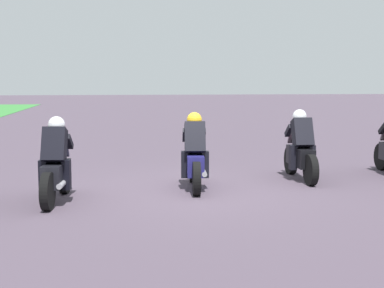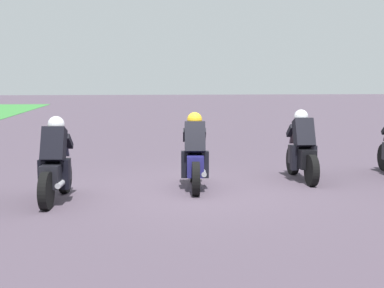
{
  "view_description": "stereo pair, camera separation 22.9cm",
  "coord_description": "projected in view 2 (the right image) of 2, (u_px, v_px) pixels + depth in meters",
  "views": [
    {
      "loc": [
        -10.9,
        1.26,
        2.2
      ],
      "look_at": [
        0.1,
        0.02,
        0.9
      ],
      "focal_mm": 53.41,
      "sensor_mm": 36.0,
      "label": 1
    },
    {
      "loc": [
        -10.92,
        1.03,
        2.2
      ],
      "look_at": [
        0.1,
        0.02,
        0.9
      ],
      "focal_mm": 53.41,
      "sensor_mm": 36.0,
      "label": 2
    }
  ],
  "objects": [
    {
      "name": "ground_plane",
      "position": [
        193.0,
        190.0,
        11.15
      ],
      "size": [
        120.0,
        120.0,
        0.0
      ],
      "primitive_type": "plane",
      "color": "#4E414F"
    },
    {
      "name": "rider_lane_c",
      "position": [
        195.0,
        157.0,
        11.27
      ],
      "size": [
        2.04,
        0.55,
        1.51
      ],
      "rotation": [
        0.0,
        0.0,
        -0.07
      ],
      "color": "black",
      "rests_on": "ground_plane"
    },
    {
      "name": "rider_lane_d",
      "position": [
        56.0,
        166.0,
        10.14
      ],
      "size": [
        2.04,
        0.56,
        1.51
      ],
      "rotation": [
        0.0,
        0.0,
        -0.09
      ],
      "color": "black",
      "rests_on": "ground_plane"
    },
    {
      "name": "rider_lane_b",
      "position": [
        302.0,
        151.0,
        12.21
      ],
      "size": [
        2.04,
        0.54,
        1.51
      ],
      "rotation": [
        0.0,
        0.0,
        0.01
      ],
      "color": "black",
      "rests_on": "ground_plane"
    }
  ]
}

